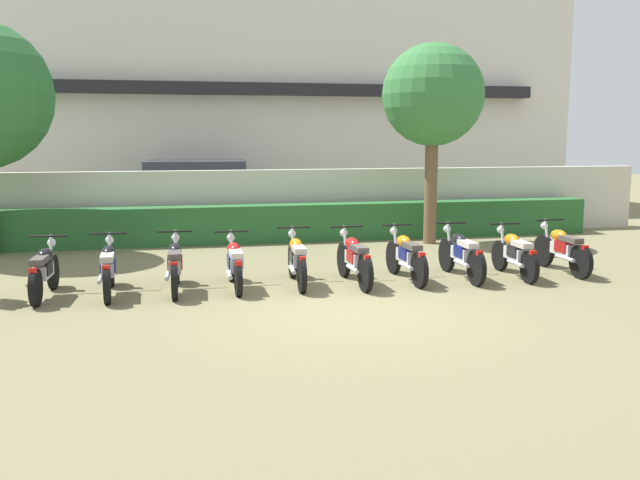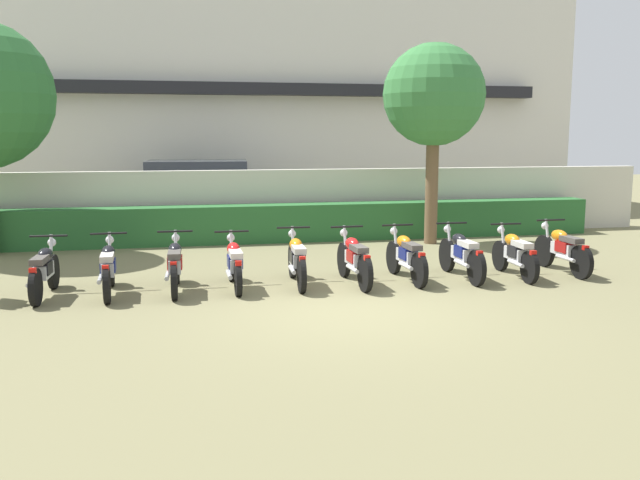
% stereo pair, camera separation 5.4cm
% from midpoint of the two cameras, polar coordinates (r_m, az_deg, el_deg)
% --- Properties ---
extents(ground, '(60.00, 60.00, 0.00)m').
position_cam_midpoint_polar(ground, '(10.26, 2.71, -5.95)').
color(ground, olive).
extents(building, '(21.29, 6.50, 7.48)m').
position_cam_midpoint_polar(building, '(24.40, -6.13, 11.41)').
color(building, silver).
rests_on(building, ground).
extents(compound_wall, '(20.22, 0.30, 1.72)m').
position_cam_midpoint_polar(compound_wall, '(17.47, -3.60, 3.03)').
color(compound_wall, beige).
rests_on(compound_wall, ground).
extents(hedge_row, '(16.18, 0.70, 0.91)m').
position_cam_midpoint_polar(hedge_row, '(16.83, -3.23, 1.43)').
color(hedge_row, '#28602D').
rests_on(hedge_row, ground).
extents(parked_car, '(4.64, 2.38, 1.89)m').
position_cam_midpoint_polar(parked_car, '(19.32, -9.57, 3.71)').
color(parked_car, '#9EA3A8').
rests_on(parked_car, ground).
extents(tree_far_side, '(2.39, 2.39, 4.72)m').
position_cam_midpoint_polar(tree_far_side, '(16.60, 9.53, 11.69)').
color(tree_far_side, brown).
rests_on(tree_far_side, ground).
extents(motorcycle_in_row_0, '(0.60, 1.82, 0.95)m').
position_cam_midpoint_polar(motorcycle_in_row_0, '(11.90, -21.82, -2.34)').
color(motorcycle_in_row_0, black).
rests_on(motorcycle_in_row_0, ground).
extents(motorcycle_in_row_1, '(0.60, 1.91, 0.96)m').
position_cam_midpoint_polar(motorcycle_in_row_1, '(11.74, -17.04, -2.20)').
color(motorcycle_in_row_1, black).
rests_on(motorcycle_in_row_1, ground).
extents(motorcycle_in_row_2, '(0.60, 1.87, 0.97)m').
position_cam_midpoint_polar(motorcycle_in_row_2, '(11.69, -11.82, -2.02)').
color(motorcycle_in_row_2, black).
rests_on(motorcycle_in_row_2, ground).
extents(motorcycle_in_row_3, '(0.60, 1.76, 0.94)m').
position_cam_midpoint_polar(motorcycle_in_row_3, '(11.76, -7.00, -1.92)').
color(motorcycle_in_row_3, black).
rests_on(motorcycle_in_row_3, ground).
extents(motorcycle_in_row_4, '(0.60, 1.88, 0.97)m').
position_cam_midpoint_polar(motorcycle_in_row_4, '(11.94, -1.82, -1.61)').
color(motorcycle_in_row_4, black).
rests_on(motorcycle_in_row_4, ground).
extents(motorcycle_in_row_5, '(0.60, 1.91, 0.97)m').
position_cam_midpoint_polar(motorcycle_in_row_5, '(12.01, 2.98, -1.55)').
color(motorcycle_in_row_5, black).
rests_on(motorcycle_in_row_5, ground).
extents(motorcycle_in_row_6, '(0.60, 1.89, 0.97)m').
position_cam_midpoint_polar(motorcycle_in_row_6, '(12.39, 7.29, -1.31)').
color(motorcycle_in_row_6, black).
rests_on(motorcycle_in_row_6, ground).
extents(motorcycle_in_row_7, '(0.60, 1.96, 0.97)m').
position_cam_midpoint_polar(motorcycle_in_row_7, '(12.74, 11.78, -1.12)').
color(motorcycle_in_row_7, black).
rests_on(motorcycle_in_row_7, ground).
extents(motorcycle_in_row_8, '(0.60, 1.79, 0.95)m').
position_cam_midpoint_polar(motorcycle_in_row_8, '(13.10, 15.99, -1.07)').
color(motorcycle_in_row_8, black).
rests_on(motorcycle_in_row_8, ground).
extents(motorcycle_in_row_9, '(0.60, 1.87, 0.97)m').
position_cam_midpoint_polar(motorcycle_in_row_9, '(13.79, 19.60, -0.71)').
color(motorcycle_in_row_9, black).
rests_on(motorcycle_in_row_9, ground).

